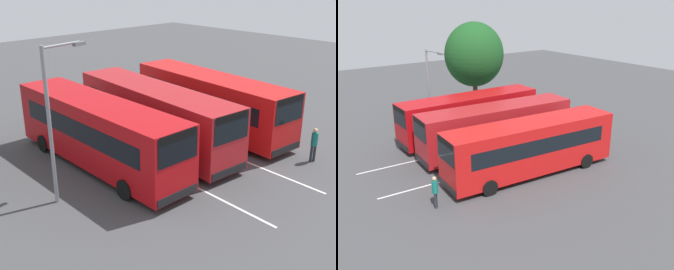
{
  "view_description": "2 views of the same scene",
  "coord_description": "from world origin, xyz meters",
  "views": [
    {
      "loc": [
        16.05,
        -15.1,
        9.24
      ],
      "look_at": [
        1.24,
        -0.87,
        1.29
      ],
      "focal_mm": 46.98,
      "sensor_mm": 36.0,
      "label": 1
    },
    {
      "loc": [
        13.99,
        20.41,
        10.29
      ],
      "look_at": [
        -0.53,
        0.7,
        1.49
      ],
      "focal_mm": 41.25,
      "sensor_mm": 36.0,
      "label": 2
    }
  ],
  "objects": [
    {
      "name": "lane_stripe_outer_left",
      "position": [
        0.0,
        -1.9,
        0.0
      ],
      "size": [
        17.37,
        0.96,
        0.01
      ],
      "primitive_type": "cube",
      "rotation": [
        0.0,
        0.0,
        -0.05
      ],
      "color": "silver",
      "rests_on": "ground"
    },
    {
      "name": "depot_tree",
      "position": [
        -4.9,
        -10.15,
        5.26
      ],
      "size": [
        5.59,
        5.03,
        8.21
      ],
      "color": "#4C3823",
      "rests_on": "ground"
    },
    {
      "name": "pedestrian",
      "position": [
        6.51,
        4.16,
        1.05
      ],
      "size": [
        0.45,
        0.45,
        1.77
      ],
      "rotation": [
        0.0,
        0.0,
        2.41
      ],
      "color": "#232833",
      "rests_on": "ground"
    },
    {
      "name": "bus_center_right",
      "position": [
        -0.02,
        3.87,
        1.81
      ],
      "size": [
        11.16,
        3.36,
        3.31
      ],
      "rotation": [
        0.0,
        0.0,
        -0.09
      ],
      "color": "red",
      "rests_on": "ground"
    },
    {
      "name": "bus_center_left",
      "position": [
        -0.39,
        -0.24,
        1.81
      ],
      "size": [
        11.15,
        3.29,
        3.31
      ],
      "rotation": [
        0.0,
        0.0,
        -0.08
      ],
      "color": "#AD191E",
      "rests_on": "ground"
    },
    {
      "name": "bus_far_left",
      "position": [
        -0.44,
        -3.86,
        1.81
      ],
      "size": [
        11.03,
        2.7,
        3.31
      ],
      "rotation": [
        0.0,
        0.0,
        -0.02
      ],
      "color": "#B70C11",
      "rests_on": "ground"
    },
    {
      "name": "street_lamp",
      "position": [
        1.16,
        -7.04,
        3.78
      ],
      "size": [
        0.52,
        2.17,
        6.51
      ],
      "rotation": [
        0.0,
        0.0,
        1.73
      ],
      "color": "gray",
      "rests_on": "ground"
    },
    {
      "name": "lane_stripe_inner_left",
      "position": [
        0.0,
        1.9,
        0.0
      ],
      "size": [
        17.37,
        0.96,
        0.01
      ],
      "primitive_type": "cube",
      "rotation": [
        0.0,
        0.0,
        -0.05
      ],
      "color": "silver",
      "rests_on": "ground"
    },
    {
      "name": "ground_plane",
      "position": [
        0.0,
        0.0,
        0.0
      ],
      "size": [
        79.62,
        79.62,
        0.0
      ],
      "primitive_type": "plane",
      "color": "#424244"
    }
  ]
}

